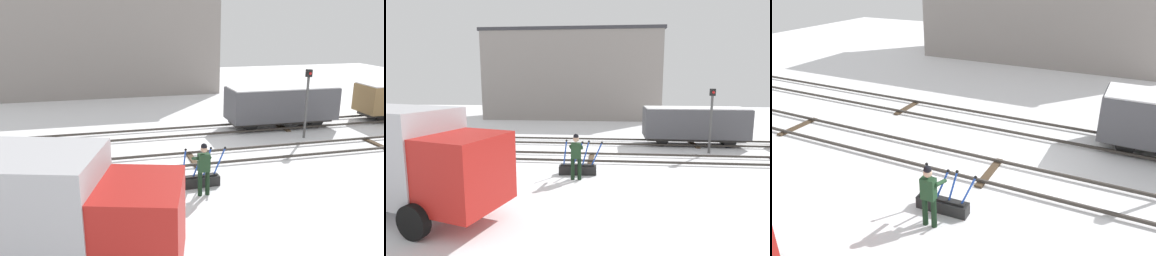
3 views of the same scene
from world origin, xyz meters
TOP-DOWN VIEW (x-y plane):
  - ground_plane at (0.00, 0.00)m, footprint 60.00×60.00m
  - track_main_line at (0.00, 0.00)m, footprint 44.00×1.94m
  - track_siding_near at (0.00, 3.94)m, footprint 44.00×1.94m
  - switch_lever_frame at (-0.42, -2.45)m, footprint 1.79×0.43m
  - rail_worker at (-0.43, -3.13)m, footprint 0.56×0.70m

SIDE VIEW (x-z plane):
  - ground_plane at x=0.00m, z-range 0.00..0.00m
  - track_main_line at x=0.00m, z-range 0.02..0.20m
  - track_siding_near at x=0.00m, z-range 0.02..0.20m
  - switch_lever_frame at x=-0.42m, z-range -0.47..0.97m
  - rail_worker at x=-0.43m, z-range 0.12..1.93m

